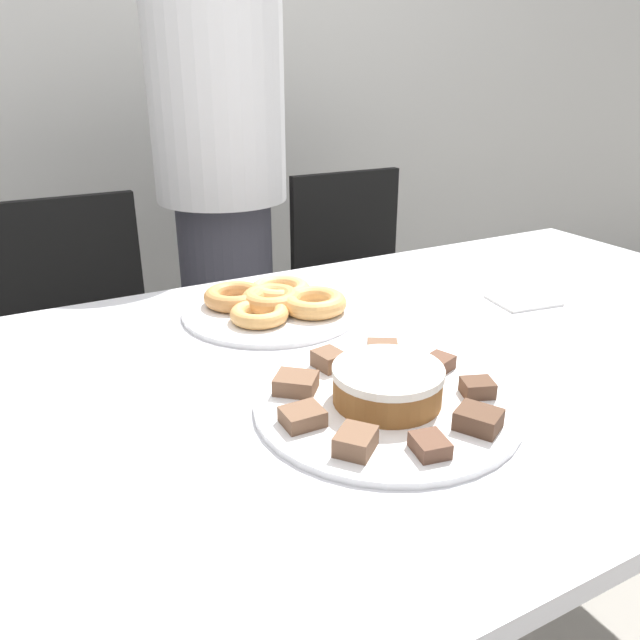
{
  "coord_description": "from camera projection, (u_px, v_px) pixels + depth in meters",
  "views": [
    {
      "loc": [
        -0.5,
        -0.79,
        1.22
      ],
      "look_at": [
        -0.04,
        0.07,
        0.82
      ],
      "focal_mm": 35.0,
      "sensor_mm": 36.0,
      "label": 1
    }
  ],
  "objects": [
    {
      "name": "frosted_cake",
      "position": [
        388.0,
        384.0,
        0.89
      ],
      "size": [
        0.16,
        0.16,
        0.05
      ],
      "color": "brown",
      "rests_on": "plate_cake"
    },
    {
      "name": "napkin",
      "position": [
        523.0,
        300.0,
        1.3
      ],
      "size": [
        0.14,
        0.12,
        0.01
      ],
      "color": "white",
      "rests_on": "table"
    },
    {
      "name": "lamington_4",
      "position": [
        438.0,
        363.0,
        0.99
      ],
      "size": [
        0.06,
        0.05,
        0.02
      ],
      "rotation": [
        0.0,
        0.0,
        6.62
      ],
      "color": "brown",
      "rests_on": "plate_cake"
    },
    {
      "name": "lamington_3",
      "position": [
        477.0,
        388.0,
        0.91
      ],
      "size": [
        0.06,
        0.05,
        0.02
      ],
      "rotation": [
        0.0,
        0.0,
        5.92
      ],
      "color": "#513828",
      "rests_on": "plate_cake"
    },
    {
      "name": "donut_0",
      "position": [
        271.0,
        299.0,
        1.23
      ],
      "size": [
        0.12,
        0.12,
        0.04
      ],
      "color": "#D18E4C",
      "rests_on": "plate_donuts"
    },
    {
      "name": "donut_1",
      "position": [
        235.0,
        297.0,
        1.25
      ],
      "size": [
        0.13,
        0.13,
        0.03
      ],
      "color": "#C68447",
      "rests_on": "plate_donuts"
    },
    {
      "name": "person_standing",
      "position": [
        222.0,
        181.0,
        1.79
      ],
      "size": [
        0.37,
        0.37,
        1.73
      ],
      "color": "#383842",
      "rests_on": "ground_plane"
    },
    {
      "name": "lamington_6",
      "position": [
        329.0,
        360.0,
        0.99
      ],
      "size": [
        0.05,
        0.05,
        0.03
      ],
      "rotation": [
        0.0,
        0.0,
        8.02
      ],
      "color": "brown",
      "rests_on": "plate_cake"
    },
    {
      "name": "plate_donuts",
      "position": [
        272.0,
        310.0,
        1.24
      ],
      "size": [
        0.35,
        0.35,
        0.01
      ],
      "color": "white",
      "rests_on": "table"
    },
    {
      "name": "donut_4",
      "position": [
        280.0,
        290.0,
        1.29
      ],
      "size": [
        0.13,
        0.13,
        0.03
      ],
      "color": "#E5AD66",
      "rests_on": "plate_donuts"
    },
    {
      "name": "table",
      "position": [
        358.0,
        401.0,
        1.06
      ],
      "size": [
        1.97,
        1.01,
        0.76
      ],
      "color": "silver",
      "rests_on": "ground_plane"
    },
    {
      "name": "lamington_2",
      "position": [
        478.0,
        419.0,
        0.83
      ],
      "size": [
        0.07,
        0.07,
        0.03
      ],
      "rotation": [
        0.0,
        0.0,
        5.22
      ],
      "color": "#513828",
      "rests_on": "plate_cake"
    },
    {
      "name": "office_chair_left",
      "position": [
        91.0,
        378.0,
        1.71
      ],
      "size": [
        0.44,
        0.44,
        0.89
      ],
      "rotation": [
        0.0,
        0.0,
        0.01
      ],
      "color": "black",
      "rests_on": "ground_plane"
    },
    {
      "name": "donut_3",
      "position": [
        314.0,
        303.0,
        1.22
      ],
      "size": [
        0.13,
        0.13,
        0.04
      ],
      "color": "tan",
      "rests_on": "plate_donuts"
    },
    {
      "name": "donut_2",
      "position": [
        259.0,
        314.0,
        1.17
      ],
      "size": [
        0.11,
        0.11,
        0.03
      ],
      "color": "tan",
      "rests_on": "plate_donuts"
    },
    {
      "name": "lamington_0",
      "position": [
        356.0,
        441.0,
        0.78
      ],
      "size": [
        0.07,
        0.07,
        0.03
      ],
      "rotation": [
        0.0,
        0.0,
        3.83
      ],
      "color": "brown",
      "rests_on": "plate_cake"
    },
    {
      "name": "office_chair_right",
      "position": [
        365.0,
        320.0,
        2.09
      ],
      "size": [
        0.45,
        0.45,
        0.89
      ],
      "rotation": [
        0.0,
        0.0,
        -0.01
      ],
      "color": "black",
      "rests_on": "ground_plane"
    },
    {
      "name": "wall_back",
      "position": [
        118.0,
        39.0,
        2.14
      ],
      "size": [
        8.0,
        0.05,
        2.6
      ],
      "color": "beige",
      "rests_on": "ground_plane"
    },
    {
      "name": "lamington_8",
      "position": [
        302.0,
        417.0,
        0.84
      ],
      "size": [
        0.05,
        0.05,
        0.02
      ],
      "rotation": [
        0.0,
        0.0,
        9.41
      ],
      "color": "brown",
      "rests_on": "plate_cake"
    },
    {
      "name": "lamington_1",
      "position": [
        430.0,
        445.0,
        0.77
      ],
      "size": [
        0.05,
        0.05,
        0.02
      ],
      "rotation": [
        0.0,
        0.0,
        4.53
      ],
      "color": "brown",
      "rests_on": "plate_cake"
    },
    {
      "name": "plate_cake",
      "position": [
        387.0,
        404.0,
        0.9
      ],
      "size": [
        0.38,
        0.38,
        0.01
      ],
      "color": "white",
      "rests_on": "table"
    },
    {
      "name": "lamington_7",
      "position": [
        296.0,
        383.0,
        0.92
      ],
      "size": [
        0.08,
        0.08,
        0.03
      ],
      "rotation": [
        0.0,
        0.0,
        8.71
      ],
      "color": "brown",
      "rests_on": "plate_cake"
    },
    {
      "name": "lamington_5",
      "position": [
        383.0,
        352.0,
        1.02
      ],
      "size": [
        0.07,
        0.07,
        0.03
      ],
      "rotation": [
        0.0,
        0.0,
        7.32
      ],
      "color": "brown",
      "rests_on": "plate_cake"
    }
  ]
}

